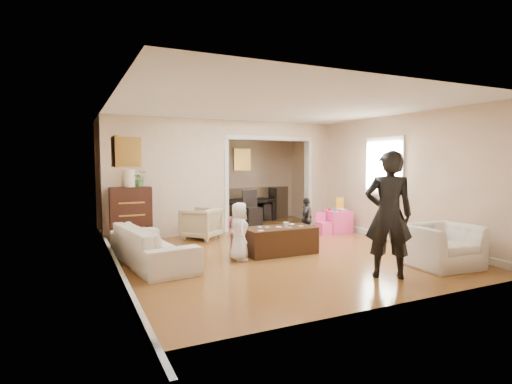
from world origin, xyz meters
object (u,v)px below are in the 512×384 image
coffee_cup (286,225)px  play_table (337,221)px  dining_table (243,210)px  child_toddler (307,219)px  adult_person (389,215)px  table_lamp (130,178)px  sofa (152,245)px  child_kneel_b (237,229)px  cyan_cup (335,209)px  armchair_front (442,246)px  child_kneel_a (239,231)px  dresser (130,214)px  armchair_back (201,223)px  coffee_table (280,240)px

coffee_cup → play_table: bearing=32.1°
dining_table → child_toddler: (0.14, -3.02, 0.15)m
coffee_cup → adult_person: adult_person is taller
play_table → table_lamp: bearing=167.4°
sofa → table_lamp: size_ratio=5.85×
child_kneel_b → cyan_cup: bearing=-90.8°
play_table → adult_person: (-1.56, -3.24, 0.65)m
armchair_front → coffee_cup: bearing=139.3°
child_kneel_b → child_toddler: bearing=-94.7°
table_lamp → child_kneel_a: 2.95m
play_table → cyan_cup: size_ratio=6.58×
armchair_front → play_table: armchair_front is taller
adult_person → dresser: bearing=-20.7°
cyan_cup → child_toddler: 1.20m
armchair_back → child_kneel_b: child_kneel_b is taller
adult_person → dining_table: bearing=-57.6°
coffee_cup → coffee_table: bearing=153.4°
play_table → adult_person: adult_person is taller
dresser → child_kneel_a: 2.83m
dresser → table_lamp: table_lamp is taller
dresser → table_lamp: 0.74m
dining_table → play_table: bearing=-71.9°
armchair_back → table_lamp: table_lamp is taller
dresser → child_kneel_b: 2.54m
adult_person → coffee_table: bearing=-36.0°
dresser → coffee_table: 3.24m
armchair_front → table_lamp: 5.96m
armchair_back → play_table: size_ratio=1.37×
armchair_back → sofa: bearing=9.3°
armchair_front → armchair_back: bearing=130.8°
sofa → adult_person: (2.90, -2.18, 0.60)m
child_toddler → dining_table: bearing=-126.4°
armchair_back → dining_table: armchair_back is taller
armchair_back → armchair_front: (2.74, -3.80, 0.00)m
armchair_back → dresser: 1.47m
coffee_cup → child_kneel_a: (-0.95, -0.10, -0.03)m
coffee_cup → child_kneel_a: size_ratio=0.10×
adult_person → child_kneel_b: (-1.39, 2.25, -0.45)m
child_kneel_a → sofa: bearing=85.2°
table_lamp → play_table: size_ratio=0.68×
armchair_back → play_table: (3.11, -0.63, -0.08)m
dresser → cyan_cup: 4.53m
armchair_front → child_toddler: 2.76m
table_lamp → coffee_cup: bearing=-44.9°
armchair_back → cyan_cup: (3.01, -0.68, 0.22)m
coffee_cup → armchair_back: bearing=115.9°
coffee_table → play_table: size_ratio=2.41×
coffee_table → coffee_cup: (0.10, -0.05, 0.28)m
sofa → play_table: size_ratio=4.00×
coffee_table → coffee_cup: coffee_cup is taller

